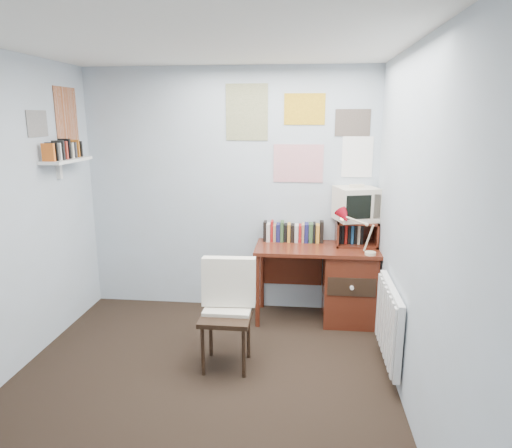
{
  "coord_description": "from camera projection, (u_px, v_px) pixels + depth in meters",
  "views": [
    {
      "loc": [
        0.76,
        -2.87,
        2.0
      ],
      "look_at": [
        0.36,
        0.95,
        1.1
      ],
      "focal_mm": 32.0,
      "sensor_mm": 36.0,
      "label": 1
    }
  ],
  "objects": [
    {
      "name": "ceiling",
      "position": [
        181.0,
        33.0,
        2.75
      ],
      "size": [
        3.0,
        3.5,
        0.02
      ],
      "primitive_type": "cube",
      "color": "white",
      "rests_on": "back_wall"
    },
    {
      "name": "radiator",
      "position": [
        389.0,
        322.0,
        3.6
      ],
      "size": [
        0.09,
        0.8,
        0.6
      ],
      "primitive_type": "cube",
      "color": "white",
      "rests_on": "right_wall"
    },
    {
      "name": "desk_chair",
      "position": [
        226.0,
        317.0,
        3.67
      ],
      "size": [
        0.44,
        0.42,
        0.86
      ],
      "primitive_type": "cube",
      "rotation": [
        0.0,
        0.0,
        -0.0
      ],
      "color": "black",
      "rests_on": "ground"
    },
    {
      "name": "tv_riser",
      "position": [
        356.0,
        233.0,
        4.52
      ],
      "size": [
        0.4,
        0.3,
        0.25
      ],
      "primitive_type": "cube",
      "color": "#5E2415",
      "rests_on": "desk"
    },
    {
      "name": "posters_back",
      "position": [
        299.0,
        133.0,
        4.51
      ],
      "size": [
        1.2,
        0.01,
        0.9
      ],
      "primitive_type": "cube",
      "color": "white",
      "rests_on": "back_wall"
    },
    {
      "name": "back_wall",
      "position": [
        230.0,
        192.0,
        4.73
      ],
      "size": [
        3.0,
        0.02,
        2.5
      ],
      "primitive_type": "cube",
      "color": "#A2AFB9",
      "rests_on": "ground"
    },
    {
      "name": "book_row",
      "position": [
        293.0,
        231.0,
        4.66
      ],
      "size": [
        0.6,
        0.14,
        0.22
      ],
      "primitive_type": "cube",
      "color": "#5E2415",
      "rests_on": "desk"
    },
    {
      "name": "right_wall",
      "position": [
        420.0,
        239.0,
        2.88
      ],
      "size": [
        0.02,
        3.5,
        2.5
      ],
      "primitive_type": "cube",
      "color": "#A2AFB9",
      "rests_on": "ground"
    },
    {
      "name": "crt_tv",
      "position": [
        356.0,
        202.0,
        4.47
      ],
      "size": [
        0.46,
        0.44,
        0.36
      ],
      "primitive_type": "cube",
      "rotation": [
        0.0,
        0.0,
        0.29
      ],
      "color": "beige",
      "rests_on": "tv_riser"
    },
    {
      "name": "wall_shelf",
      "position": [
        67.0,
        160.0,
        4.16
      ],
      "size": [
        0.2,
        0.62,
        0.24
      ],
      "primitive_type": "cube",
      "color": "white",
      "rests_on": "left_wall"
    },
    {
      "name": "desk",
      "position": [
        343.0,
        282.0,
        4.54
      ],
      "size": [
        1.2,
        0.55,
        0.76
      ],
      "color": "#5E2415",
      "rests_on": "ground"
    },
    {
      "name": "desk_lamp",
      "position": [
        371.0,
        236.0,
        4.18
      ],
      "size": [
        0.28,
        0.25,
        0.37
      ],
      "primitive_type": "cube",
      "rotation": [
        0.0,
        0.0,
        0.11
      ],
      "color": "#AB0B1B",
      "rests_on": "desk"
    },
    {
      "name": "posters_left",
      "position": [
        53.0,
        118.0,
        4.08
      ],
      "size": [
        0.01,
        0.7,
        0.6
      ],
      "primitive_type": "cube",
      "color": "white",
      "rests_on": "left_wall"
    },
    {
      "name": "ground",
      "position": [
        194.0,
        399.0,
        3.32
      ],
      "size": [
        3.5,
        3.5,
        0.0
      ],
      "primitive_type": "plane",
      "color": "black",
      "rests_on": "ground"
    }
  ]
}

